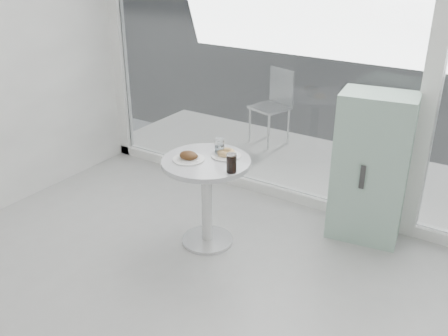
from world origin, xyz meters
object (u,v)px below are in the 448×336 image
Objects in this scene: cola_glass at (232,163)px; main_table at (207,184)px; mint_cabinet at (371,168)px; car_white at (442,3)px; plate_fritter at (189,157)px; patio_chair at (274,101)px; plate_donut at (226,154)px; water_tumbler_b at (220,148)px; water_tumbler_a at (219,146)px.

main_table is at bearing 163.71° from cola_glass.
car_white is (-1.96, 12.56, 0.01)m from mint_cabinet.
plate_fritter is at bearing 179.00° from cola_glass.
patio_chair is 3.72× the size of plate_donut.
mint_cabinet is 1.40× the size of patio_chair.
mint_cabinet is 0.33× the size of car_white.
water_tumbler_b is at bearing 76.56° from main_table.
patio_chair is 0.24× the size of car_white.
main_table is 0.31m from water_tumbler_b.
plate_fritter is 2.07× the size of water_tumbler_a.
water_tumbler_b reaches higher than plate_donut.
plate_donut is at bearing 47.57° from plate_fritter.
water_tumbler_a is 0.05m from water_tumbler_b.
main_table is 3.13× the size of plate_donut.
cola_glass is (0.40, -0.01, 0.04)m from plate_fritter.
water_tumbler_b reaches higher than water_tumbler_a.
water_tumbler_b is 0.87× the size of cola_glass.
water_tumbler_b is 0.35m from cola_glass.
cola_glass reaches higher than water_tumbler_b.
water_tumbler_b is at bearing -175.61° from plate_donut.
plate_donut is (0.67, -2.14, 0.22)m from patio_chair.
water_tumbler_b is (-1.04, -0.70, 0.19)m from mint_cabinet.
plate_fritter is 0.29m from water_tumbler_a.
mint_cabinet is at bearing 33.98° from water_tumbler_b.
car_white is at bearing 94.99° from cola_glass.
patio_chair is (-0.58, 2.29, 0.02)m from main_table.
plate_donut is at bearing 130.39° from cola_glass.
cola_glass is at bearing -43.05° from water_tumbler_a.
main_table is 0.33m from water_tumbler_a.
patio_chair is at bearing 107.48° from plate_donut.
car_white reaches higher than water_tumbler_b.
water_tumbler_b is (0.92, -13.27, 0.17)m from car_white.
water_tumbler_b reaches higher than main_table.
main_table is 0.30m from plate_donut.
mint_cabinet reaches higher than patio_chair.
patio_chair reaches higher than cola_glass.
mint_cabinet is 1.22m from plate_donut.
main_table is 5.95× the size of water_tumbler_b.
patio_chair is at bearing -169.21° from car_white.
plate_fritter is 1.04× the size of plate_donut.
plate_donut is 0.10m from water_tumbler_a.
patio_chair is 7.41× the size of water_tumbler_a.
patio_chair is at bearing 101.18° from plate_fritter.
mint_cabinet reaches higher than main_table.
cola_glass reaches higher than plate_donut.
plate_fritter is 0.27m from water_tumbler_b.
plate_donut is at bearing 4.39° from water_tumbler_b.
water_tumbler_b is at bearing -166.83° from car_white.
car_white is at bearing 93.97° from water_tumbler_b.
cola_glass is at bearing -51.18° from patio_chair.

